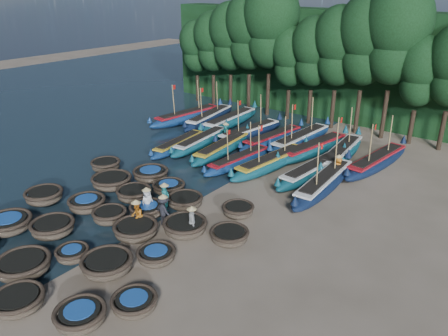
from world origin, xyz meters
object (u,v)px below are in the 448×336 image
Objects in this scene: coracle_10 at (44,196)px; coracle_13 at (136,230)px; long_boat_3 at (201,141)px; fisherman_4 at (192,221)px; coracle_8 at (107,264)px; long_boat_12 at (250,133)px; coracle_22 at (169,187)px; long_boat_7 at (314,170)px; coracle_15 at (112,181)px; long_boat_13 at (273,139)px; coracle_11 at (87,203)px; coracle_23 at (185,201)px; coracle_2 at (23,265)px; long_boat_16 at (341,154)px; long_boat_14 at (301,139)px; fisherman_5 at (226,132)px; coracle_18 at (185,226)px; fisherman_1 at (165,197)px; coracle_19 at (229,235)px; coracle_6 at (53,227)px; coracle_3 at (18,301)px; long_boat_15 at (314,148)px; fisherman_3 at (164,210)px; coracle_5 at (8,224)px; coracle_4 at (80,316)px; fisherman_2 at (137,215)px; fisherman_0 at (147,201)px; coracle_9 at (134,303)px; long_boat_4 at (222,148)px; long_boat_6 at (272,162)px; coracle_21 at (151,174)px; coracle_12 at (109,215)px; coracle_24 at (238,210)px; coracle_16 at (134,194)px; coracle_7 at (72,253)px; long_boat_10 at (210,118)px; long_boat_11 at (230,121)px; coracle_14 at (156,255)px; long_boat_17 at (377,162)px; fisherman_6 at (338,167)px; coracle_17 at (147,209)px.

coracle_13 is at bearing 6.17° from coracle_10.
long_boat_3 is 4.44× the size of fisherman_4.
coracle_8 is 0.31× the size of long_boat_12.
long_boat_7 reaches higher than coracle_22.
long_boat_13 reaches higher than coracle_15.
coracle_11 is 5.66m from coracle_23.
coracle_2 is 22.25m from long_boat_16.
long_boat_14 is 5.14× the size of fisherman_5.
fisherman_1 is (-2.47, 1.03, 0.53)m from coracle_18.
coracle_13 is at bearing -147.60° from coracle_19.
coracle_6 is 0.29× the size of long_boat_16.
coracle_11 reaches higher than coracle_3.
long_boat_15 is 4.86× the size of fisherman_4.
coracle_18 is at bearing 45.97° from coracle_13.
coracle_8 is 4.75m from fisherman_3.
fisherman_1 is 1.12× the size of fisherman_5.
coracle_5 reaches higher than coracle_11.
coracle_10 is 1.34× the size of fisherman_5.
coracle_4 is 0.28× the size of long_boat_7.
fisherman_1 reaches higher than fisherman_2.
fisherman_0 reaches higher than coracle_5.
coracle_9 is 21.70m from long_boat_12.
coracle_13 is at bearing -78.86° from long_boat_4.
coracle_2 is 7.15m from coracle_10.
long_boat_6 is 10.03m from fisherman_3.
fisherman_2 is at bearing -78.11° from long_boat_13.
coracle_21 is 0.33× the size of long_boat_7.
coracle_13 is 12.57m from long_boat_4.
coracle_12 reaches higher than coracle_24.
long_boat_13 is 14.91m from fisherman_4.
long_boat_4 is (-0.46, 9.24, 0.10)m from coracle_16.
coracle_4 is 9.26m from fisherman_1.
coracle_9 is 9.85m from coracle_16.
coracle_2 is at bearing -107.54° from coracle_13.
coracle_23 reaches higher than coracle_7.
coracle_23 is 16.44m from long_boat_10.
coracle_4 is at bearing -119.09° from coracle_9.
coracle_9 is at bearing -64.74° from long_boat_11.
long_boat_12 is at bearing -22.74° from long_boat_10.
coracle_3 is 3.87m from coracle_8.
long_boat_14 reaches higher than coracle_14.
coracle_5 is at bearing -115.48° from long_boat_7.
long_boat_3 reaches higher than coracle_23.
long_boat_6 reaches higher than coracle_6.
coracle_2 is 8.14m from fisherman_1.
coracle_9 is 0.26× the size of long_boat_15.
long_boat_17 reaches higher than fisherman_6.
long_boat_11 is 4.63× the size of fisherman_1.
long_boat_11 reaches higher than long_boat_3.
coracle_17 is 1.56m from fisherman_3.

